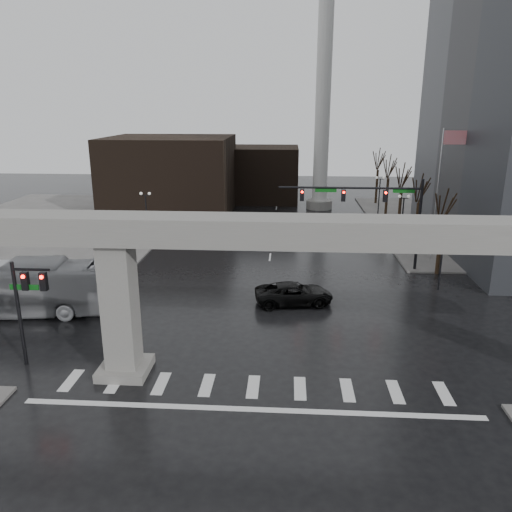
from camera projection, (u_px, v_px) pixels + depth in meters
name	position (u px, v px, depth m)	size (l,w,h in m)	color
ground	(254.00, 377.00, 26.56)	(160.00, 160.00, 0.00)	black
sidewalk_ne	(493.00, 226.00, 59.33)	(28.00, 36.00, 0.15)	slate
sidewalk_nw	(67.00, 220.00, 62.55)	(28.00, 36.00, 0.15)	slate
elevated_guideway	(280.00, 253.00, 24.50)	(48.00, 2.60, 8.70)	gray
building_far_left	(171.00, 175.00, 66.11)	(16.00, 14.00, 10.00)	black
building_far_mid	(264.00, 174.00, 75.21)	(10.00, 10.00, 8.00)	black
smokestack	(323.00, 110.00, 66.29)	(3.60, 3.60, 30.00)	silver
signal_mast_arm	(375.00, 204.00, 42.29)	(12.12, 0.43, 8.00)	black
signal_left_pole	(27.00, 296.00, 26.62)	(2.30, 0.30, 6.00)	black
flagpole_assembly	(442.00, 180.00, 44.46)	(2.06, 0.12, 12.00)	silver
lamp_right_0	(443.00, 247.00, 38.10)	(1.22, 0.32, 5.11)	black
lamp_right_1	(403.00, 211.00, 51.48)	(1.22, 0.32, 5.11)	black
lamp_right_2	(380.00, 189.00, 64.85)	(1.22, 0.32, 5.11)	black
lamp_left_0	(98.00, 241.00, 39.77)	(1.22, 0.32, 5.11)	black
lamp_left_1	(146.00, 207.00, 53.15)	(1.22, 0.32, 5.11)	black
lamp_left_2	(175.00, 187.00, 66.52)	(1.22, 0.32, 5.11)	black
tree_right_0	(440.00, 242.00, 42.07)	(1.09, 1.58, 7.50)	black
tree_right_1	(417.00, 221.00, 49.70)	(1.09, 1.61, 7.67)	black
tree_right_2	(400.00, 205.00, 57.32)	(1.10, 1.63, 7.85)	black
tree_right_3	(387.00, 193.00, 64.95)	(1.11, 1.66, 8.02)	black
tree_right_4	(377.00, 183.00, 72.57)	(1.12, 1.69, 8.19)	black
pickup_truck	(294.00, 294.00, 36.15)	(2.59, 5.62, 1.56)	black
city_bus	(17.00, 288.00, 34.11)	(3.18, 13.59, 3.79)	#A1A2A6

